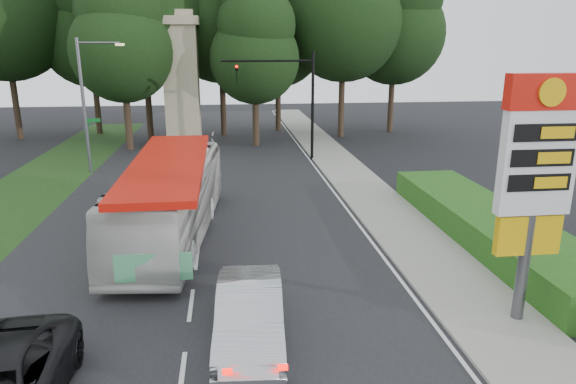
{
  "coord_description": "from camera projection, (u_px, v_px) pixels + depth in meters",
  "views": [
    {
      "loc": [
        1.23,
        -10.11,
        7.48
      ],
      "look_at": [
        3.46,
        8.35,
        2.2
      ],
      "focal_mm": 32.0,
      "sensor_mm": 36.0,
      "label": 1
    }
  ],
  "objects": [
    {
      "name": "road_surface",
      "position": [
        202.0,
        219.0,
        23.01
      ],
      "size": [
        14.0,
        80.0,
        0.02
      ],
      "primitive_type": "cube",
      "color": "black",
      "rests_on": "ground"
    },
    {
      "name": "sidewalk_right",
      "position": [
        386.0,
        211.0,
        23.98
      ],
      "size": [
        3.0,
        80.0,
        0.12
      ],
      "primitive_type": "cube",
      "color": "gray",
      "rests_on": "ground"
    },
    {
      "name": "grass_verge_left",
      "position": [
        28.0,
        190.0,
        27.65
      ],
      "size": [
        5.0,
        50.0,
        0.02
      ],
      "primitive_type": "cube",
      "color": "#193814",
      "rests_on": "ground"
    },
    {
      "name": "hedge",
      "position": [
        490.0,
        227.0,
        20.35
      ],
      "size": [
        3.0,
        14.0,
        1.2
      ],
      "primitive_type": "cube",
      "color": "#204D14",
      "rests_on": "ground"
    },
    {
      "name": "gas_station_pylon",
      "position": [
        537.0,
        168.0,
        13.3
      ],
      "size": [
        2.1,
        0.45,
        6.85
      ],
      "color": "#59595E",
      "rests_on": "ground"
    },
    {
      "name": "traffic_signal_mast",
      "position": [
        293.0,
        91.0,
        33.85
      ],
      "size": [
        6.1,
        0.35,
        7.2
      ],
      "color": "black",
      "rests_on": "ground"
    },
    {
      "name": "streetlight_signs",
      "position": [
        87.0,
        100.0,
        30.56
      ],
      "size": [
        2.75,
        0.98,
        8.0
      ],
      "color": "#59595E",
      "rests_on": "ground"
    },
    {
      "name": "monument",
      "position": [
        182.0,
        79.0,
        38.58
      ],
      "size": [
        3.0,
        3.0,
        10.05
      ],
      "color": "tan",
      "rests_on": "ground"
    },
    {
      "name": "tree_west_near",
      "position": [
        88.0,
        15.0,
        43.01
      ],
      "size": [
        8.4,
        8.4,
        16.5
      ],
      "color": "#2D2116",
      "rests_on": "ground"
    },
    {
      "name": "tree_center_right",
      "position": [
        220.0,
        2.0,
        42.09
      ],
      "size": [
        9.24,
        9.24,
        18.15
      ],
      "color": "#2D2116",
      "rests_on": "ground"
    },
    {
      "name": "tree_east_near",
      "position": [
        278.0,
        21.0,
        44.94
      ],
      "size": [
        8.12,
        8.12,
        15.95
      ],
      "color": "#2D2116",
      "rests_on": "ground"
    },
    {
      "name": "tree_far_east",
      "position": [
        396.0,
        12.0,
        44.0
      ],
      "size": [
        8.68,
        8.68,
        17.05
      ],
      "color": "#2D2116",
      "rests_on": "ground"
    },
    {
      "name": "tree_monument_left",
      "position": [
        120.0,
        29.0,
        36.19
      ],
      "size": [
        7.28,
        7.28,
        14.3
      ],
      "color": "#2D2116",
      "rests_on": "ground"
    },
    {
      "name": "tree_monument_right",
      "position": [
        254.0,
        39.0,
        37.94
      ],
      "size": [
        6.72,
        6.72,
        13.2
      ],
      "color": "#2D2116",
      "rests_on": "ground"
    },
    {
      "name": "transit_bus",
      "position": [
        171.0,
        199.0,
        20.51
      ],
      "size": [
        3.86,
        11.72,
        3.2
      ],
      "primitive_type": "imported",
      "rotation": [
        0.0,
        0.0,
        -0.1
      ],
      "color": "silver",
      "rests_on": "ground"
    },
    {
      "name": "sedan_silver",
      "position": [
        250.0,
        315.0,
        13.26
      ],
      "size": [
        1.96,
        4.93,
        1.59
      ],
      "primitive_type": "imported",
      "rotation": [
        0.0,
        0.0,
        -0.06
      ],
      "color": "#ABACB3",
      "rests_on": "ground"
    }
  ]
}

